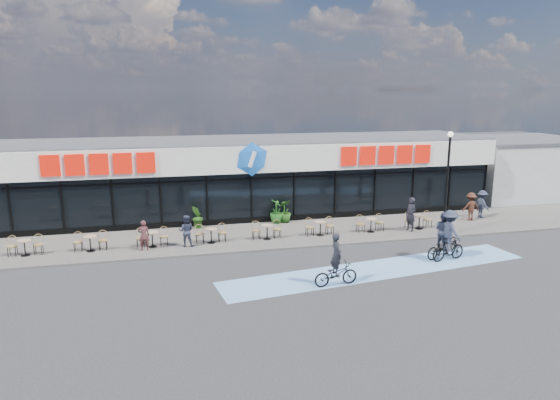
% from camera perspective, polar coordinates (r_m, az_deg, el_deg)
% --- Properties ---
extents(ground, '(120.00, 120.00, 0.00)m').
position_cam_1_polar(ground, '(22.11, -0.02, -7.45)').
color(ground, '#28282B').
rests_on(ground, ground).
extents(sidewalk, '(44.00, 5.00, 0.10)m').
position_cam_1_polar(sidewalk, '(26.28, -2.28, -4.09)').
color(sidewalk, '#5C5652').
rests_on(sidewalk, ground).
extents(bike_lane, '(14.17, 4.13, 0.01)m').
position_cam_1_polar(bike_lane, '(22.01, 11.18, -7.78)').
color(bike_lane, '#6C9ACC').
rests_on(bike_lane, ground).
extents(building, '(30.60, 6.57, 4.75)m').
position_cam_1_polar(building, '(30.97, -4.24, 2.79)').
color(building, black).
rests_on(building, ground).
extents(neighbour_building, '(9.20, 7.20, 4.11)m').
position_cam_1_polar(neighbour_building, '(40.54, 25.50, 3.51)').
color(neighbour_building, silver).
rests_on(neighbour_building, ground).
extents(lamp_post, '(0.28, 0.28, 5.39)m').
position_cam_1_polar(lamp_post, '(26.93, 18.60, 2.74)').
color(lamp_post, black).
rests_on(lamp_post, sidewalk).
extents(bistro_set_0, '(1.54, 0.62, 0.90)m').
position_cam_1_polar(bistro_set_0, '(25.78, -27.12, -4.65)').
color(bistro_set_0, tan).
rests_on(bistro_set_0, sidewalk).
extents(bistro_set_1, '(1.54, 0.62, 0.90)m').
position_cam_1_polar(bistro_set_1, '(25.23, -20.85, -4.43)').
color(bistro_set_1, tan).
rests_on(bistro_set_1, sidewalk).
extents(bistro_set_2, '(1.54, 0.62, 0.90)m').
position_cam_1_polar(bistro_set_2, '(24.99, -14.39, -4.15)').
color(bistro_set_2, tan).
rests_on(bistro_set_2, sidewalk).
extents(bistro_set_3, '(1.54, 0.62, 0.90)m').
position_cam_1_polar(bistro_set_3, '(25.07, -7.90, -3.81)').
color(bistro_set_3, tan).
rests_on(bistro_set_3, sidewalk).
extents(bistro_set_4, '(1.54, 0.62, 0.90)m').
position_cam_1_polar(bistro_set_4, '(25.46, -1.53, -3.44)').
color(bistro_set_4, tan).
rests_on(bistro_set_4, sidewalk).
extents(bistro_set_5, '(1.54, 0.62, 0.90)m').
position_cam_1_polar(bistro_set_5, '(26.16, 4.57, -3.04)').
color(bistro_set_5, tan).
rests_on(bistro_set_5, sidewalk).
extents(bistro_set_6, '(1.54, 0.62, 0.90)m').
position_cam_1_polar(bistro_set_6, '(27.14, 10.28, -2.63)').
color(bistro_set_6, tan).
rests_on(bistro_set_6, sidewalk).
extents(bistro_set_7, '(1.54, 0.62, 0.90)m').
position_cam_1_polar(bistro_set_7, '(28.37, 15.54, -2.23)').
color(bistro_set_7, tan).
rests_on(bistro_set_7, sidewalk).
extents(potted_plant_left, '(0.57, 0.71, 1.27)m').
position_cam_1_polar(potted_plant_left, '(27.63, -9.39, -1.94)').
color(potted_plant_left, '#244D16').
rests_on(potted_plant_left, sidewalk).
extents(potted_plant_mid, '(0.95, 0.95, 1.29)m').
position_cam_1_polar(potted_plant_mid, '(28.51, 0.54, -1.30)').
color(potted_plant_mid, '#1E4614').
rests_on(potted_plant_mid, sidewalk).
extents(potted_plant_right, '(0.77, 0.77, 1.36)m').
position_cam_1_polar(potted_plant_right, '(28.40, -0.39, -1.29)').
color(potted_plant_right, '#1B4C15').
rests_on(potted_plant_right, sidewalk).
extents(patron_left, '(0.54, 0.36, 1.46)m').
position_cam_1_polar(patron_left, '(24.41, -15.30, -3.92)').
color(patron_left, '#4F282A').
rests_on(patron_left, sidewalk).
extents(patron_right, '(0.85, 0.72, 1.55)m').
position_cam_1_polar(patron_right, '(24.57, -10.68, -3.48)').
color(patron_right, '#2B3043').
rests_on(patron_right, sidewalk).
extents(pedestrian_a, '(0.61, 0.76, 1.82)m').
position_cam_1_polar(pedestrian_a, '(27.67, 14.73, -1.59)').
color(pedestrian_a, black).
rests_on(pedestrian_a, sidewalk).
extents(pedestrian_b, '(0.71, 1.12, 1.64)m').
position_cam_1_polar(pedestrian_b, '(31.87, 22.09, -0.43)').
color(pedestrian_b, '#2A3041').
rests_on(pedestrian_b, sidewalk).
extents(pedestrian_c, '(1.07, 0.63, 1.63)m').
position_cam_1_polar(pedestrian_c, '(30.98, 20.96, -0.70)').
color(pedestrian_c, '#412217').
rests_on(pedestrian_c, sidewalk).
extents(cyclist_a, '(1.97, 1.21, 2.16)m').
position_cam_1_polar(cyclist_a, '(23.94, 18.06, -4.39)').
color(cyclist_a, black).
rests_on(cyclist_a, ground).
extents(cyclist_b, '(1.85, 1.33, 2.33)m').
position_cam_1_polar(cyclist_b, '(23.61, 18.78, -4.11)').
color(cyclist_b, black).
rests_on(cyclist_b, ground).
extents(cyclist_c, '(1.85, 0.80, 2.14)m').
position_cam_1_polar(cyclist_c, '(19.80, 6.41, -7.79)').
color(cyclist_c, black).
rests_on(cyclist_c, ground).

